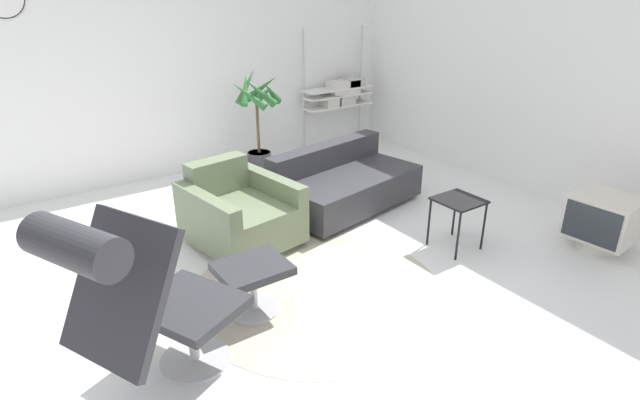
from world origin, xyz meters
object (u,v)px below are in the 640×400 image
ottoman (253,277)px  couch_low (344,185)px  crt_television (603,221)px  armchair_red (239,215)px  side_table (458,206)px  potted_plant (258,123)px  shelf_unit (341,93)px  lounge_chair (134,288)px

ottoman → couch_low: (1.67, 1.13, -0.05)m
crt_television → armchair_red: bearing=49.4°
ottoman → side_table: 1.95m
armchair_red → side_table: bearing=134.5°
armchair_red → crt_television: size_ratio=1.83×
ottoman → potted_plant: potted_plant is taller
side_table → crt_television: 1.29m
armchair_red → shelf_unit: (2.56, 1.91, 0.50)m
side_table → potted_plant: size_ratio=0.37×
couch_low → shelf_unit: size_ratio=1.00×
lounge_chair → side_table: size_ratio=2.60×
side_table → crt_television: size_ratio=0.84×
ottoman → shelf_unit: (2.95, 2.91, 0.49)m
couch_low → side_table: 1.34m
armchair_red → side_table: (1.55, -1.17, 0.13)m
lounge_chair → crt_television: lounge_chair is taller
potted_plant → side_table: bearing=-80.0°
ottoman → crt_television: (2.98, -0.92, -0.01)m
couch_low → shelf_unit: (1.28, 1.78, 0.54)m
armchair_red → couch_low: armchair_red is taller
armchair_red → couch_low: (1.28, 0.13, -0.04)m
crt_television → shelf_unit: size_ratio=0.33×
armchair_red → couch_low: size_ratio=0.61×
couch_low → crt_television: bearing=112.5°
potted_plant → armchair_red: bearing=-123.7°
armchair_red → crt_television: 3.22m
ottoman → side_table: side_table is taller
lounge_chair → potted_plant: bearing=117.3°
couch_low → side_table: size_ratio=3.54×
side_table → ottoman: bearing=175.1°
crt_television → ottoman: bearing=68.8°
potted_plant → shelf_unit: 1.54m
lounge_chair → side_table: lounge_chair is taller
armchair_red → couch_low: bearing=177.5°
lounge_chair → armchair_red: size_ratio=1.20×
crt_television → potted_plant: potted_plant is taller
side_table → shelf_unit: size_ratio=0.28×
lounge_chair → ottoman: (0.87, 0.41, -0.45)m
lounge_chair → couch_low: (2.54, 1.54, -0.50)m
couch_low → potted_plant: 1.52m
lounge_chair → shelf_unit: bearing=106.0°
lounge_chair → side_table: 2.84m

